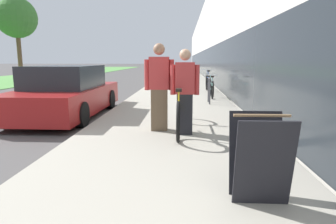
# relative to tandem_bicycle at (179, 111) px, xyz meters

# --- Properties ---
(sidewalk_slab) EXTENTS (3.73, 70.00, 0.13)m
(sidewalk_slab) POSITION_rel_tandem_bicycle_xyz_m (-0.15, 19.45, -0.46)
(sidewalk_slab) COLOR gray
(sidewalk_slab) RESTS_ON ground
(storefront_facade) EXTENTS (10.01, 70.00, 6.36)m
(storefront_facade) POSITION_rel_tandem_bicycle_xyz_m (6.75, 27.45, 2.65)
(storefront_facade) COLOR #BCB7AD
(storefront_facade) RESTS_ON ground
(lawn_strip) EXTENTS (7.63, 70.00, 0.03)m
(lawn_strip) POSITION_rel_tandem_bicycle_xyz_m (-13.29, 23.45, -0.51)
(lawn_strip) COLOR #518E42
(lawn_strip) RESTS_ON ground
(tandem_bicycle) EXTENTS (0.52, 2.64, 0.92)m
(tandem_bicycle) POSITION_rel_tandem_bicycle_xyz_m (0.00, 0.00, 0.00)
(tandem_bicycle) COLOR black
(tandem_bicycle) RESTS_ON sidewalk_slab
(person_rider) EXTENTS (0.55, 0.22, 1.62)m
(person_rider) POSITION_rel_tandem_bicycle_xyz_m (0.11, -0.33, 0.43)
(person_rider) COLOR black
(person_rider) RESTS_ON sidewalk_slab
(person_bystander) EXTENTS (0.59, 0.23, 1.75)m
(person_bystander) POSITION_rel_tandem_bicycle_xyz_m (-0.40, -0.05, 0.49)
(person_bystander) COLOR brown
(person_bystander) RESTS_ON sidewalk_slab
(bike_rack_hoop) EXTENTS (0.05, 0.60, 0.84)m
(bike_rack_hoop) POSITION_rel_tandem_bicycle_xyz_m (0.93, 3.89, 0.12)
(bike_rack_hoop) COLOR #4C4C51
(bike_rack_hoop) RESTS_ON sidewalk_slab
(cruiser_bike_nearest) EXTENTS (0.52, 1.71, 0.84)m
(cruiser_bike_nearest) POSITION_rel_tandem_bicycle_xyz_m (1.13, 5.45, -0.03)
(cruiser_bike_nearest) COLOR black
(cruiser_bike_nearest) RESTS_ON sidewalk_slab
(cruiser_bike_middle) EXTENTS (0.52, 1.86, 0.97)m
(cruiser_bike_middle) POSITION_rel_tandem_bicycle_xyz_m (1.17, 7.65, 0.02)
(cruiser_bike_middle) COLOR black
(cruiser_bike_middle) RESTS_ON sidewalk_slab
(sandwich_board_sign) EXTENTS (0.56, 0.56, 0.90)m
(sandwich_board_sign) POSITION_rel_tandem_bicycle_xyz_m (0.87, -3.08, 0.06)
(sandwich_board_sign) COLOR black
(sandwich_board_sign) RESTS_ON sidewalk_slab
(parked_sedan_curbside) EXTENTS (1.98, 4.51, 1.40)m
(parked_sedan_curbside) POSITION_rel_tandem_bicycle_xyz_m (-3.17, 2.05, 0.12)
(parked_sedan_curbside) COLOR maroon
(parked_sedan_curbside) RESTS_ON ground
(street_tree_far) EXTENTS (2.58, 2.58, 5.52)m
(street_tree_far) POSITION_rel_tandem_bicycle_xyz_m (-10.73, 13.42, 3.67)
(street_tree_far) COLOR brown
(street_tree_far) RESTS_ON ground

